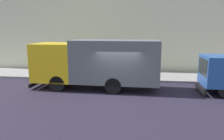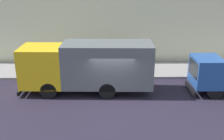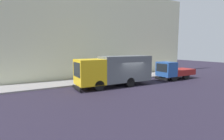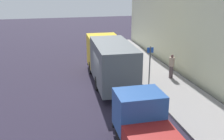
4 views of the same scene
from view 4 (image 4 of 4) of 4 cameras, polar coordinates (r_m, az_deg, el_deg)
The scene contains 6 objects.
ground at distance 17.27m, azimuth -2.56°, elevation -4.69°, with size 80.00×80.00×0.00m, color #251F2F.
sidewalk at distance 18.62m, azimuth 11.91°, elevation -3.10°, with size 3.45×30.00×0.15m, color gray.
large_utility_truck at distance 18.24m, azimuth -0.57°, elevation 2.34°, with size 2.53×8.07×3.11m.
small_flatbed_truck at distance 10.98m, azimuth 7.82°, elevation -12.86°, with size 2.08×5.23×2.26m.
pedestrian_walking at distance 19.48m, azimuth 12.75°, elevation 0.89°, with size 0.48×0.48×1.75m.
street_sign_post at distance 17.64m, azimuth 8.17°, elevation 1.58°, with size 0.44×0.08×2.68m.
Camera 4 is at (-2.85, -15.65, 6.73)m, focal length 42.27 mm.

